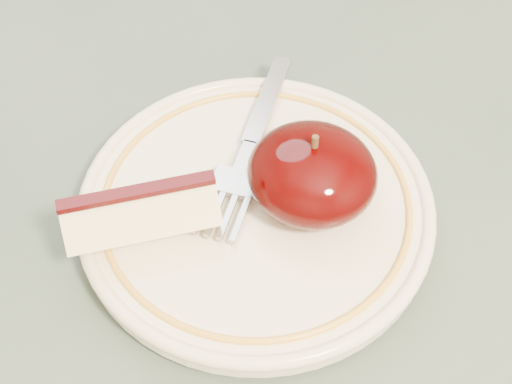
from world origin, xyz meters
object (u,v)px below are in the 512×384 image
(table, at_px, (302,291))
(fork, at_px, (249,145))
(plate, at_px, (256,206))
(apple_half, at_px, (312,174))

(table, relative_size, fork, 5.60)
(fork, bearing_deg, plate, -158.02)
(plate, bearing_deg, apple_half, 24.64)
(table, relative_size, apple_half, 11.59)
(plate, xyz_separation_m, apple_half, (0.03, 0.01, 0.03))
(table, distance_m, fork, 0.12)
(plate, bearing_deg, fork, 115.56)
(table, xyz_separation_m, plate, (-0.03, -0.01, 0.10))
(fork, bearing_deg, apple_half, -120.54)
(plate, distance_m, apple_half, 0.04)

